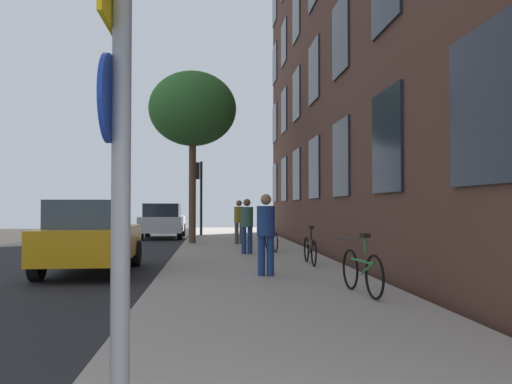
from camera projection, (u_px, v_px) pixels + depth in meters
ground_plane at (127, 258)px, 15.36m from camera, size 41.80×41.80×0.00m
road_asphalt at (53, 258)px, 15.19m from camera, size 7.00×38.00×0.01m
sidewalk at (246, 255)px, 15.66m from camera, size 4.20×38.00×0.12m
building_facade at (335, 24)px, 15.57m from camera, size 0.56×27.00×13.73m
sign_post at (117, 130)px, 3.30m from camera, size 0.16×0.60×3.17m
traffic_light at (199, 185)px, 25.28m from camera, size 0.43×0.24×3.54m
tree_near at (193, 110)px, 20.02m from camera, size 3.32×3.32×6.50m
bicycle_0 at (362, 270)px, 8.21m from camera, size 0.42×1.65×0.96m
bicycle_1 at (310, 249)px, 12.52m from camera, size 0.42×1.66×0.91m
bicycle_2 at (271, 240)px, 16.28m from camera, size 0.42×1.69×0.90m
pedestrian_0 at (266, 229)px, 10.44m from camera, size 0.38×0.38×1.62m
pedestrian_1 at (247, 222)px, 15.29m from camera, size 0.49×0.49×1.60m
pedestrian_2 at (239, 219)px, 19.30m from camera, size 0.50×0.50×1.60m
car_0 at (91, 236)px, 11.74m from camera, size 1.81×3.99×1.62m
car_1 at (163, 220)px, 24.67m from camera, size 1.95×4.12×1.62m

